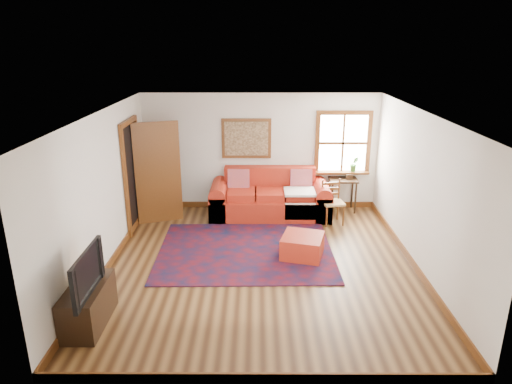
{
  "coord_description": "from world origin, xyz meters",
  "views": [
    {
      "loc": [
        -0.07,
        -6.78,
        3.55
      ],
      "look_at": [
        -0.09,
        0.6,
        1.07
      ],
      "focal_mm": 32.0,
      "sensor_mm": 36.0,
      "label": 1
    }
  ],
  "objects_px": {
    "red_ottoman": "(302,246)",
    "side_table": "(343,184)",
    "red_leather_sofa": "(270,200)",
    "ladder_back_chair": "(332,200)",
    "media_cabinet": "(88,305)"
  },
  "relations": [
    {
      "from": "red_ottoman",
      "to": "side_table",
      "type": "height_order",
      "value": "side_table"
    },
    {
      "from": "red_leather_sofa",
      "to": "ladder_back_chair",
      "type": "height_order",
      "value": "red_leather_sofa"
    },
    {
      "from": "red_ottoman",
      "to": "ladder_back_chair",
      "type": "xyz_separation_m",
      "value": [
        0.73,
        1.54,
        0.28
      ]
    },
    {
      "from": "ladder_back_chair",
      "to": "media_cabinet",
      "type": "relative_size",
      "value": 0.89
    },
    {
      "from": "ladder_back_chair",
      "to": "side_table",
      "type": "bearing_deg",
      "value": 63.98
    },
    {
      "from": "red_leather_sofa",
      "to": "side_table",
      "type": "bearing_deg",
      "value": 9.43
    },
    {
      "from": "media_cabinet",
      "to": "red_ottoman",
      "type": "bearing_deg",
      "value": 33.47
    },
    {
      "from": "side_table",
      "to": "ladder_back_chair",
      "type": "xyz_separation_m",
      "value": [
        -0.33,
        -0.68,
        -0.12
      ]
    },
    {
      "from": "ladder_back_chair",
      "to": "media_cabinet",
      "type": "bearing_deg",
      "value": -136.56
    },
    {
      "from": "red_leather_sofa",
      "to": "red_ottoman",
      "type": "height_order",
      "value": "red_leather_sofa"
    },
    {
      "from": "red_leather_sofa",
      "to": "red_ottoman",
      "type": "distance_m",
      "value": 2.03
    },
    {
      "from": "media_cabinet",
      "to": "red_leather_sofa",
      "type": "bearing_deg",
      "value": 57.87
    },
    {
      "from": "red_leather_sofa",
      "to": "side_table",
      "type": "xyz_separation_m",
      "value": [
        1.57,
        0.26,
        0.27
      ]
    },
    {
      "from": "red_leather_sofa",
      "to": "red_ottoman",
      "type": "xyz_separation_m",
      "value": [
        0.5,
        -1.96,
        -0.13
      ]
    },
    {
      "from": "media_cabinet",
      "to": "ladder_back_chair",
      "type": "bearing_deg",
      "value": 43.44
    }
  ]
}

